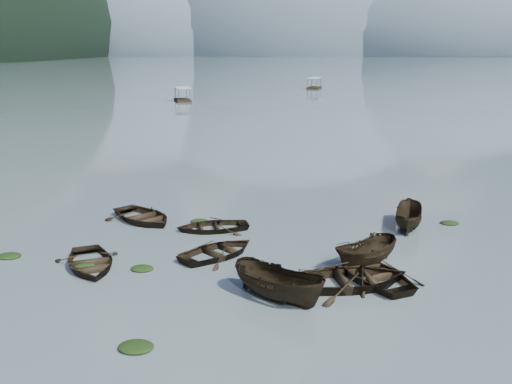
# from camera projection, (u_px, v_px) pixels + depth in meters

# --- Properties ---
(ground_plane) EXTENTS (2400.00, 2400.00, 0.00)m
(ground_plane) POSITION_uv_depth(u_px,v_px,m) (214.00, 325.00, 20.76)
(ground_plane) COLOR slate
(haze_mtn_a) EXTENTS (520.00, 520.00, 280.00)m
(haze_mtn_a) POSITION_uv_depth(u_px,v_px,m) (167.00, 54.00, 918.27)
(haze_mtn_a) COLOR #475666
(haze_mtn_a) RESTS_ON ground
(haze_mtn_b) EXTENTS (520.00, 520.00, 340.00)m
(haze_mtn_b) POSITION_uv_depth(u_px,v_px,m) (291.00, 54.00, 893.40)
(haze_mtn_b) COLOR #475666
(haze_mtn_b) RESTS_ON ground
(haze_mtn_c) EXTENTS (520.00, 520.00, 260.00)m
(haze_mtn_c) POSITION_uv_depth(u_px,v_px,m) (422.00, 54.00, 868.53)
(haze_mtn_c) COLOR #475666
(haze_mtn_c) RESTS_ON ground
(rowboat_0) EXTENTS (4.79, 5.25, 0.89)m
(rowboat_0) POSITION_uv_depth(u_px,v_px,m) (90.00, 268.00, 26.21)
(rowboat_0) COLOR black
(rowboat_0) RESTS_ON ground
(rowboat_1) EXTENTS (4.95, 5.10, 0.86)m
(rowboat_1) POSITION_uv_depth(u_px,v_px,m) (219.00, 256.00, 27.69)
(rowboat_1) COLOR black
(rowboat_1) RESTS_ON ground
(rowboat_2) EXTENTS (4.56, 3.72, 1.68)m
(rowboat_2) POSITION_uv_depth(u_px,v_px,m) (279.00, 300.00, 22.84)
(rowboat_2) COLOR black
(rowboat_2) RESTS_ON ground
(rowboat_3) EXTENTS (5.12, 5.57, 0.94)m
(rowboat_3) POSITION_uv_depth(u_px,v_px,m) (373.00, 279.00, 24.91)
(rowboat_3) COLOR black
(rowboat_3) RESTS_ON ground
(rowboat_4) EXTENTS (5.99, 5.08, 1.05)m
(rowboat_4) POSITION_uv_depth(u_px,v_px,m) (350.00, 286.00, 24.18)
(rowboat_4) COLOR black
(rowboat_4) RESTS_ON ground
(rowboat_5) EXTENTS (3.75, 4.00, 1.54)m
(rowboat_5) POSITION_uv_depth(u_px,v_px,m) (366.00, 266.00, 26.34)
(rowboat_5) COLOR black
(rowboat_5) RESTS_ON ground
(rowboat_6) EXTENTS (5.79, 5.61, 0.98)m
(rowboat_6) POSITION_uv_depth(u_px,v_px,m) (143.00, 221.00, 33.21)
(rowboat_6) COLOR black
(rowboat_6) RESTS_ON ground
(rowboat_7) EXTENTS (4.73, 4.05, 0.83)m
(rowboat_7) POSITION_uv_depth(u_px,v_px,m) (212.00, 230.00, 31.59)
(rowboat_7) COLOR black
(rowboat_7) RESTS_ON ground
(rowboat_8) EXTENTS (2.07, 4.05, 1.49)m
(rowboat_8) POSITION_uv_depth(u_px,v_px,m) (407.00, 228.00, 32.00)
(rowboat_8) COLOR black
(rowboat_8) RESTS_ON ground
(weed_clump_0) EXTENTS (1.06, 0.87, 0.23)m
(weed_clump_0) POSITION_uv_depth(u_px,v_px,m) (84.00, 266.00, 26.43)
(weed_clump_0) COLOR black
(weed_clump_0) RESTS_ON ground
(weed_clump_1) EXTENTS (1.08, 0.86, 0.24)m
(weed_clump_1) POSITION_uv_depth(u_px,v_px,m) (142.00, 270.00, 25.95)
(weed_clump_1) COLOR black
(weed_clump_1) RESTS_ON ground
(weed_clump_2) EXTENTS (1.24, 0.99, 0.27)m
(weed_clump_2) POSITION_uv_depth(u_px,v_px,m) (136.00, 349.00, 19.13)
(weed_clump_2) COLOR black
(weed_clump_2) RESTS_ON ground
(weed_clump_3) EXTENTS (0.93, 0.78, 0.21)m
(weed_clump_3) POSITION_uv_depth(u_px,v_px,m) (257.00, 268.00, 26.12)
(weed_clump_3) COLOR black
(weed_clump_3) RESTS_ON ground
(weed_clump_4) EXTENTS (1.26, 1.00, 0.26)m
(weed_clump_4) POSITION_uv_depth(u_px,v_px,m) (368.00, 252.00, 28.19)
(weed_clump_4) COLOR black
(weed_clump_4) RESTS_ON ground
(weed_clump_5) EXTENTS (1.16, 0.93, 0.24)m
(weed_clump_5) POSITION_uv_depth(u_px,v_px,m) (10.00, 257.00, 27.51)
(weed_clump_5) COLOR black
(weed_clump_5) RESTS_ON ground
(weed_clump_6) EXTENTS (1.08, 0.90, 0.23)m
(weed_clump_6) POSITION_uv_depth(u_px,v_px,m) (200.00, 222.00, 33.02)
(weed_clump_6) COLOR black
(weed_clump_6) RESTS_ON ground
(weed_clump_7) EXTENTS (1.07, 0.85, 0.23)m
(weed_clump_7) POSITION_uv_depth(u_px,v_px,m) (450.00, 224.00, 32.71)
(weed_clump_7) COLOR black
(weed_clump_7) RESTS_ON ground
(pontoon_left) EXTENTS (4.85, 6.98, 2.47)m
(pontoon_left) POSITION_uv_depth(u_px,v_px,m) (183.00, 101.00, 107.92)
(pontoon_left) COLOR black
(pontoon_left) RESTS_ON ground
(pontoon_centre) EXTENTS (3.71, 7.04, 2.58)m
(pontoon_centre) POSITION_uv_depth(u_px,v_px,m) (314.00, 89.00, 140.80)
(pontoon_centre) COLOR black
(pontoon_centre) RESTS_ON ground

